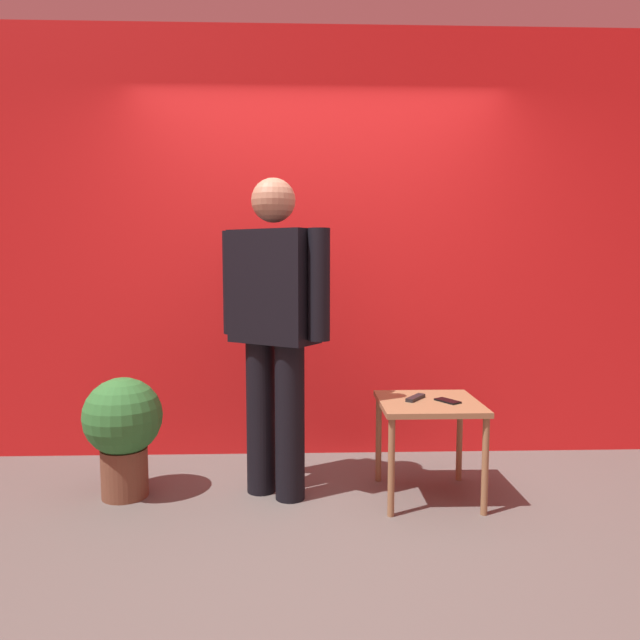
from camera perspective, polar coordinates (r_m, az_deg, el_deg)
ground_plane at (r=2.98m, az=0.71°, el=-20.91°), size 12.00×12.00×0.00m
back_wall_red at (r=4.04m, az=-0.17°, el=7.20°), size 5.11×0.12×2.88m
standing_person at (r=3.27m, az=-4.48°, el=-0.13°), size 0.65×0.48×1.79m
side_table at (r=3.38m, az=10.58°, el=-9.06°), size 0.56×0.56×0.56m
cell_phone at (r=3.36m, az=12.36°, el=-7.73°), size 0.14×0.16×0.01m
tv_remote at (r=3.38m, az=9.31°, el=-7.51°), size 0.14×0.16×0.02m
potted_plant at (r=3.53m, az=-18.68°, el=-9.84°), size 0.44×0.44×0.69m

